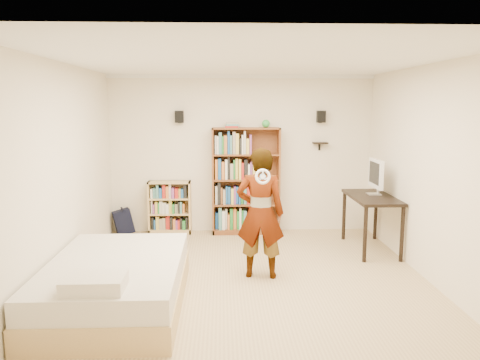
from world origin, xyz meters
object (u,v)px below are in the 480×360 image
at_px(computer_desk, 371,223).
at_px(person, 260,213).
at_px(tall_bookshelf, 246,181).
at_px(daybed, 116,277).
at_px(low_bookshelf, 170,207).

relative_size(computer_desk, person, 0.74).
xyz_separation_m(tall_bookshelf, daybed, (-1.58, -2.94, -0.58)).
height_order(computer_desk, person, person).
relative_size(daybed, person, 1.32).
xyz_separation_m(low_bookshelf, computer_desk, (3.16, -1.07, -0.03)).
height_order(tall_bookshelf, daybed, tall_bookshelf).
bearing_deg(low_bookshelf, computer_desk, -18.66).
bearing_deg(person, low_bookshelf, -49.57).
distance_m(daybed, person, 1.92).
bearing_deg(computer_desk, tall_bookshelf, 150.80).
height_order(low_bookshelf, person, person).
bearing_deg(tall_bookshelf, low_bookshelf, 178.61).
xyz_separation_m(low_bookshelf, person, (1.38, -2.13, 0.38)).
bearing_deg(person, computer_desk, -141.57).
bearing_deg(daybed, tall_bookshelf, 61.70).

